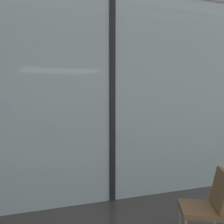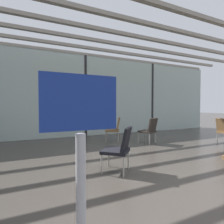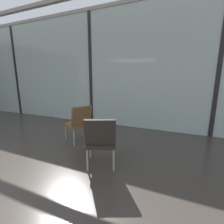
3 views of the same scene
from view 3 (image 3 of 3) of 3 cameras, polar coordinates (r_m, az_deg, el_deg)
name	(u,v)px [view 3 (image 3 of 3)]	position (r m, az deg, el deg)	size (l,w,h in m)	color
glass_curtain_wall	(91,70)	(5.31, -7.53, 14.72)	(14.00, 0.08, 3.44)	#A3B7B2
window_mullion_0	(17,72)	(7.71, -31.08, 12.28)	(0.10, 0.12, 3.44)	black
window_mullion_1	(91,70)	(5.31, -7.53, 14.72)	(0.10, 0.12, 3.44)	black
window_mullion_2	(219,67)	(4.65, 34.18, 13.21)	(0.10, 0.12, 3.44)	black
parked_airplane	(113,72)	(10.27, 0.40, 14.13)	(12.75, 3.67, 3.67)	silver
lounge_chair_1	(79,121)	(3.71, -11.78, -3.36)	(0.68, 0.66, 0.87)	brown
lounge_chair_3	(101,139)	(2.62, -4.12, -9.72)	(0.65, 0.68, 0.87)	#28231E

